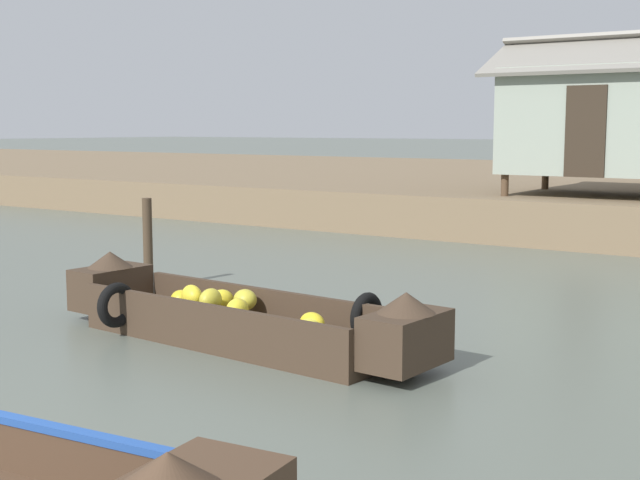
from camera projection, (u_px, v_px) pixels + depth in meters
name	position (u px, v px, depth m)	size (l,w,h in m)	color
ground_plane	(460.00, 284.00, 13.21)	(300.00, 300.00, 0.00)	#596056
banana_boat	(238.00, 317.00, 9.56)	(4.96, 1.62, 0.83)	#3D2D21
stilt_house_left	(607.00, 118.00, 18.18)	(4.57, 3.33, 3.39)	#4C3826
mooring_post	(148.00, 243.00, 12.78)	(0.14, 0.14, 1.34)	#423323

